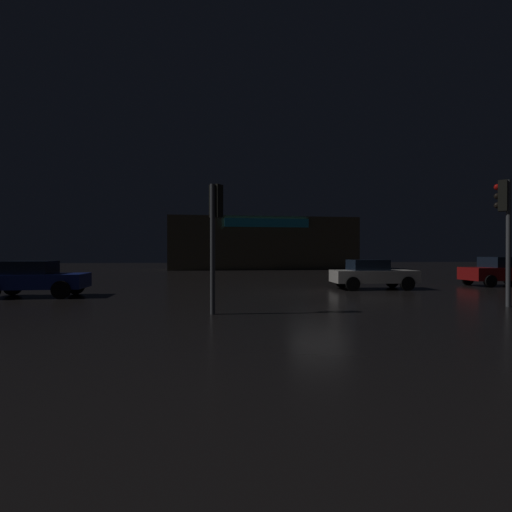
{
  "coord_description": "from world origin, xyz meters",
  "views": [
    {
      "loc": [
        -5.17,
        -16.6,
        1.74
      ],
      "look_at": [
        -1.91,
        6.29,
        1.61
      ],
      "focal_mm": 27.54,
      "sensor_mm": 36.0,
      "label": 1
    }
  ],
  "objects_px": {
    "car_near": "(34,278)",
    "car_far": "(372,274)",
    "store_building": "(262,244)",
    "car_crossing": "(500,271)",
    "traffic_signal_opposite": "(505,216)",
    "traffic_signal_main": "(215,221)"
  },
  "relations": [
    {
      "from": "car_crossing",
      "to": "store_building",
      "type": "bearing_deg",
      "value": 110.26
    },
    {
      "from": "store_building",
      "to": "traffic_signal_opposite",
      "type": "height_order",
      "value": "store_building"
    },
    {
      "from": "store_building",
      "to": "car_far",
      "type": "relative_size",
      "value": 5.02
    },
    {
      "from": "traffic_signal_main",
      "to": "car_far",
      "type": "bearing_deg",
      "value": 40.84
    },
    {
      "from": "traffic_signal_main",
      "to": "traffic_signal_opposite",
      "type": "distance_m",
      "value": 9.53
    },
    {
      "from": "car_near",
      "to": "car_crossing",
      "type": "height_order",
      "value": "car_crossing"
    },
    {
      "from": "traffic_signal_main",
      "to": "traffic_signal_opposite",
      "type": "xyz_separation_m",
      "value": [
        9.52,
        0.24,
        0.3
      ]
    },
    {
      "from": "traffic_signal_main",
      "to": "car_crossing",
      "type": "height_order",
      "value": "traffic_signal_main"
    },
    {
      "from": "store_building",
      "to": "car_near",
      "type": "xyz_separation_m",
      "value": [
        -13.61,
        -27.06,
        -2.13
      ]
    },
    {
      "from": "traffic_signal_main",
      "to": "traffic_signal_opposite",
      "type": "relative_size",
      "value": 0.9
    },
    {
      "from": "car_far",
      "to": "car_crossing",
      "type": "height_order",
      "value": "car_crossing"
    },
    {
      "from": "car_near",
      "to": "traffic_signal_opposite",
      "type": "bearing_deg",
      "value": -17.57
    },
    {
      "from": "car_crossing",
      "to": "car_far",
      "type": "bearing_deg",
      "value": -173.3
    },
    {
      "from": "traffic_signal_main",
      "to": "car_near",
      "type": "relative_size",
      "value": 0.97
    },
    {
      "from": "store_building",
      "to": "car_crossing",
      "type": "distance_m",
      "value": 26.5
    },
    {
      "from": "car_near",
      "to": "car_far",
      "type": "height_order",
      "value": "car_far"
    },
    {
      "from": "traffic_signal_main",
      "to": "traffic_signal_opposite",
      "type": "bearing_deg",
      "value": 1.43
    },
    {
      "from": "traffic_signal_opposite",
      "to": "car_far",
      "type": "bearing_deg",
      "value": 103.47
    },
    {
      "from": "traffic_signal_main",
      "to": "traffic_signal_opposite",
      "type": "height_order",
      "value": "traffic_signal_opposite"
    },
    {
      "from": "car_far",
      "to": "car_crossing",
      "type": "distance_m",
      "value": 7.81
    },
    {
      "from": "traffic_signal_opposite",
      "to": "car_near",
      "type": "xyz_separation_m",
      "value": [
        -16.58,
        5.25,
        -2.23
      ]
    },
    {
      "from": "traffic_signal_main",
      "to": "car_near",
      "type": "bearing_deg",
      "value": 142.14
    }
  ]
}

